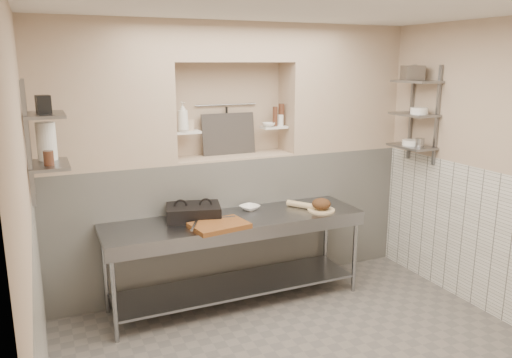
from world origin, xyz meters
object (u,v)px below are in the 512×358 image
bottle_soap (183,117)px  prep_table (236,243)px  panini_press (193,212)px  rolling_pin (305,206)px  jug_left (46,141)px  bowl_alcove (269,125)px  mixing_bowl (250,208)px  cutting_board (219,226)px  bread_loaf (321,204)px

bottle_soap → prep_table: bearing=-56.0°
panini_press → rolling_pin: (1.18, -0.13, -0.04)m
jug_left → panini_press: bearing=5.0°
rolling_pin → bottle_soap: 1.57m
bottle_soap → rolling_pin: bearing=-24.0°
rolling_pin → jug_left: bearing=179.6°
rolling_pin → bowl_alcove: size_ratio=2.98×
mixing_bowl → bottle_soap: bottle_soap is taller
bowl_alcove → panini_press: bearing=-158.4°
bottle_soap → cutting_board: bearing=-81.7°
panini_press → bowl_alcove: size_ratio=4.19×
mixing_bowl → cutting_board: bearing=-139.2°
rolling_pin → bottle_soap: (-1.15, 0.51, 0.93)m
bread_loaf → prep_table: bearing=172.2°
panini_press → bowl_alcove: (0.99, 0.39, 0.76)m
mixing_bowl → bottle_soap: bearing=151.7°
bread_loaf → bowl_alcove: 1.05m
prep_table → rolling_pin: size_ratio=6.17×
mixing_bowl → bread_loaf: bearing=-26.5°
cutting_board → prep_table: bearing=40.5°
prep_table → cutting_board: size_ratio=5.11×
mixing_bowl → bowl_alcove: 0.95m
mixing_bowl → jug_left: bearing=-174.7°
panini_press → cutting_board: panini_press is taller
bread_loaf → jug_left: 2.68m
bread_loaf → bottle_soap: size_ratio=0.65×
bowl_alcove → jug_left: size_ratio=0.46×
mixing_bowl → bread_loaf: bread_loaf is taller
cutting_board → jug_left: jug_left is taller
mixing_bowl → bowl_alcove: bowl_alcove is taller
rolling_pin → mixing_bowl: bearing=160.8°
rolling_pin → bread_loaf: 0.18m
panini_press → bottle_soap: bottle_soap is taller
mixing_bowl → bowl_alcove: bearing=41.7°
jug_left → bread_loaf: bearing=-3.5°
cutting_board → mixing_bowl: size_ratio=2.60×
prep_table → jug_left: (-1.65, 0.03, 1.13)m
panini_press → cutting_board: (0.14, -0.35, -0.05)m
panini_press → jug_left: (-1.26, -0.11, 0.80)m
prep_table → mixing_bowl: size_ratio=13.29×
panini_press → mixing_bowl: bearing=20.0°
bottle_soap → bowl_alcove: bottle_soap is taller
prep_table → jug_left: 2.00m
mixing_bowl → bread_loaf: (0.66, -0.33, 0.05)m
rolling_pin → bottle_soap: bearing=156.0°
prep_table → bread_loaf: 0.97m
mixing_bowl → jug_left: 2.08m
bowl_alcove → jug_left: jug_left is taller
cutting_board → bread_loaf: (1.15, 0.09, 0.05)m
jug_left → rolling_pin: bearing=-0.4°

